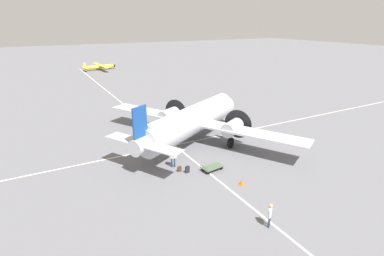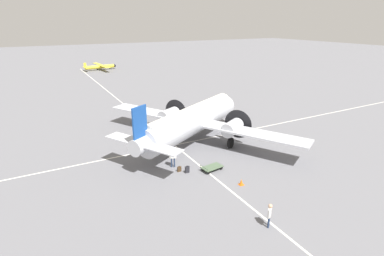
{
  "view_description": "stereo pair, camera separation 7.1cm",
  "coord_description": "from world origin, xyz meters",
  "px_view_note": "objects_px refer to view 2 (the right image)",
  "views": [
    {
      "loc": [
        14.02,
        25.8,
        12.28
      ],
      "look_at": [
        0.0,
        0.0,
        1.71
      ],
      "focal_mm": 28.0,
      "sensor_mm": 36.0,
      "label": 1
    },
    {
      "loc": [
        13.96,
        25.83,
        12.28
      ],
      "look_at": [
        0.0,
        0.0,
        1.71
      ],
      "focal_mm": 28.0,
      "sensor_mm": 36.0,
      "label": 2
    }
  ],
  "objects_px": {
    "passenger_boarding": "(173,156)",
    "baggage_cart": "(212,167)",
    "airliner_main": "(194,119)",
    "light_aircraft_distant": "(101,67)",
    "traffic_cone": "(241,182)",
    "crew_foreground": "(270,213)",
    "suitcase_near_door": "(187,169)",
    "suitcase_upright_spare": "(179,169)"
  },
  "relations": [
    {
      "from": "passenger_boarding",
      "to": "traffic_cone",
      "type": "bearing_deg",
      "value": -35.39
    },
    {
      "from": "baggage_cart",
      "to": "light_aircraft_distant",
      "type": "distance_m",
      "value": 61.7
    },
    {
      "from": "passenger_boarding",
      "to": "baggage_cart",
      "type": "bearing_deg",
      "value": -16.76
    },
    {
      "from": "airliner_main",
      "to": "light_aircraft_distant",
      "type": "bearing_deg",
      "value": 58.69
    },
    {
      "from": "baggage_cart",
      "to": "traffic_cone",
      "type": "xyz_separation_m",
      "value": [
        -0.74,
        3.2,
        -0.04
      ]
    },
    {
      "from": "suitcase_near_door",
      "to": "baggage_cart",
      "type": "height_order",
      "value": "suitcase_near_door"
    },
    {
      "from": "suitcase_near_door",
      "to": "crew_foreground",
      "type": "bearing_deg",
      "value": 97.97
    },
    {
      "from": "passenger_boarding",
      "to": "traffic_cone",
      "type": "xyz_separation_m",
      "value": [
        -3.45,
        5.37,
        -0.86
      ]
    },
    {
      "from": "passenger_boarding",
      "to": "suitcase_upright_spare",
      "type": "xyz_separation_m",
      "value": [
        -0.11,
        1.05,
        -0.87
      ]
    },
    {
      "from": "airliner_main",
      "to": "crew_foreground",
      "type": "xyz_separation_m",
      "value": [
        2.65,
        14.55,
        -1.54
      ]
    },
    {
      "from": "suitcase_near_door",
      "to": "suitcase_upright_spare",
      "type": "height_order",
      "value": "suitcase_near_door"
    },
    {
      "from": "suitcase_upright_spare",
      "to": "traffic_cone",
      "type": "bearing_deg",
      "value": 127.68
    },
    {
      "from": "suitcase_upright_spare",
      "to": "baggage_cart",
      "type": "xyz_separation_m",
      "value": [
        -2.6,
        1.12,
        0.04
      ]
    },
    {
      "from": "light_aircraft_distant",
      "to": "traffic_cone",
      "type": "bearing_deg",
      "value": -98.44
    },
    {
      "from": "passenger_boarding",
      "to": "baggage_cart",
      "type": "xyz_separation_m",
      "value": [
        -2.71,
        2.17,
        -0.83
      ]
    },
    {
      "from": "suitcase_near_door",
      "to": "suitcase_upright_spare",
      "type": "relative_size",
      "value": 1.31
    },
    {
      "from": "baggage_cart",
      "to": "crew_foreground",
      "type": "bearing_deg",
      "value": -103.79
    },
    {
      "from": "suitcase_near_door",
      "to": "baggage_cart",
      "type": "bearing_deg",
      "value": 163.95
    },
    {
      "from": "airliner_main",
      "to": "crew_foreground",
      "type": "relative_size",
      "value": 12.99
    },
    {
      "from": "suitcase_near_door",
      "to": "traffic_cone",
      "type": "distance_m",
      "value": 4.76
    },
    {
      "from": "baggage_cart",
      "to": "airliner_main",
      "type": "bearing_deg",
      "value": 66.95
    },
    {
      "from": "airliner_main",
      "to": "suitcase_near_door",
      "type": "height_order",
      "value": "airliner_main"
    },
    {
      "from": "passenger_boarding",
      "to": "suitcase_upright_spare",
      "type": "bearing_deg",
      "value": -62.1
    },
    {
      "from": "crew_foreground",
      "to": "suitcase_near_door",
      "type": "bearing_deg",
      "value": 58.64
    },
    {
      "from": "traffic_cone",
      "to": "suitcase_near_door",
      "type": "bearing_deg",
      "value": -53.25
    },
    {
      "from": "crew_foreground",
      "to": "suitcase_upright_spare",
      "type": "relative_size",
      "value": 3.34
    },
    {
      "from": "crew_foreground",
      "to": "light_aircraft_distant",
      "type": "distance_m",
      "value": 69.88
    },
    {
      "from": "airliner_main",
      "to": "light_aircraft_distant",
      "type": "relative_size",
      "value": 1.89
    },
    {
      "from": "traffic_cone",
      "to": "crew_foreground",
      "type": "bearing_deg",
      "value": 71.82
    },
    {
      "from": "suitcase_upright_spare",
      "to": "baggage_cart",
      "type": "height_order",
      "value": "baggage_cart"
    },
    {
      "from": "crew_foreground",
      "to": "passenger_boarding",
      "type": "distance_m",
      "value": 10.47
    },
    {
      "from": "passenger_boarding",
      "to": "traffic_cone",
      "type": "distance_m",
      "value": 6.44
    },
    {
      "from": "baggage_cart",
      "to": "traffic_cone",
      "type": "height_order",
      "value": "baggage_cart"
    },
    {
      "from": "airliner_main",
      "to": "light_aircraft_distant",
      "type": "height_order",
      "value": "airliner_main"
    },
    {
      "from": "light_aircraft_distant",
      "to": "baggage_cart",
      "type": "bearing_deg",
      "value": -99.28
    },
    {
      "from": "airliner_main",
      "to": "traffic_cone",
      "type": "xyz_separation_m",
      "value": [
        1.03,
        9.61,
        -2.32
      ]
    },
    {
      "from": "passenger_boarding",
      "to": "suitcase_upright_spare",
      "type": "relative_size",
      "value": 3.62
    },
    {
      "from": "suitcase_near_door",
      "to": "light_aircraft_distant",
      "type": "height_order",
      "value": "light_aircraft_distant"
    },
    {
      "from": "suitcase_near_door",
      "to": "baggage_cart",
      "type": "distance_m",
      "value": 2.19
    },
    {
      "from": "crew_foreground",
      "to": "light_aircraft_distant",
      "type": "height_order",
      "value": "light_aircraft_distant"
    },
    {
      "from": "light_aircraft_distant",
      "to": "suitcase_near_door",
      "type": "bearing_deg",
      "value": -101.28
    },
    {
      "from": "airliner_main",
      "to": "traffic_cone",
      "type": "distance_m",
      "value": 9.94
    }
  ]
}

